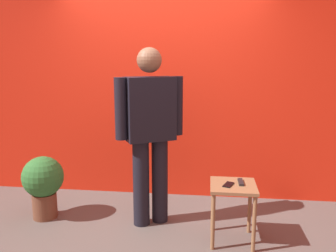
{
  "coord_description": "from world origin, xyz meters",
  "views": [
    {
      "loc": [
        0.57,
        -2.94,
        1.71
      ],
      "look_at": [
        0.15,
        0.55,
        1.03
      ],
      "focal_mm": 37.17,
      "sensor_mm": 36.0,
      "label": 1
    }
  ],
  "objects_px": {
    "side_table": "(233,196)",
    "cell_phone": "(228,185)",
    "standing_person": "(150,128)",
    "potted_plant": "(43,182)",
    "tv_remote": "(241,182)"
  },
  "relations": [
    {
      "from": "cell_phone",
      "to": "tv_remote",
      "type": "relative_size",
      "value": 0.85
    },
    {
      "from": "standing_person",
      "to": "side_table",
      "type": "height_order",
      "value": "standing_person"
    },
    {
      "from": "standing_person",
      "to": "cell_phone",
      "type": "height_order",
      "value": "standing_person"
    },
    {
      "from": "side_table",
      "to": "potted_plant",
      "type": "relative_size",
      "value": 0.82
    },
    {
      "from": "side_table",
      "to": "cell_phone",
      "type": "relative_size",
      "value": 3.92
    },
    {
      "from": "potted_plant",
      "to": "cell_phone",
      "type": "bearing_deg",
      "value": -8.09
    },
    {
      "from": "side_table",
      "to": "potted_plant",
      "type": "height_order",
      "value": "potted_plant"
    },
    {
      "from": "side_table",
      "to": "tv_remote",
      "type": "bearing_deg",
      "value": 32.76
    },
    {
      "from": "tv_remote",
      "to": "potted_plant",
      "type": "distance_m",
      "value": 2.09
    },
    {
      "from": "side_table",
      "to": "cell_phone",
      "type": "bearing_deg",
      "value": -153.48
    },
    {
      "from": "standing_person",
      "to": "cell_phone",
      "type": "bearing_deg",
      "value": -21.38
    },
    {
      "from": "side_table",
      "to": "cell_phone",
      "type": "xyz_separation_m",
      "value": [
        -0.05,
        -0.02,
        0.12
      ]
    },
    {
      "from": "standing_person",
      "to": "potted_plant",
      "type": "distance_m",
      "value": 1.32
    },
    {
      "from": "standing_person",
      "to": "potted_plant",
      "type": "relative_size",
      "value": 2.66
    },
    {
      "from": "cell_phone",
      "to": "tv_remote",
      "type": "bearing_deg",
      "value": 50.86
    }
  ]
}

